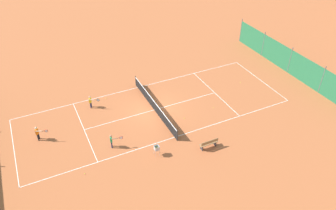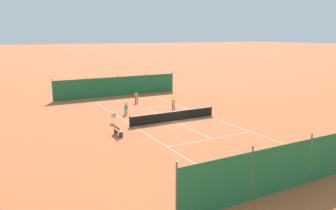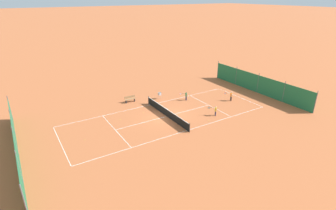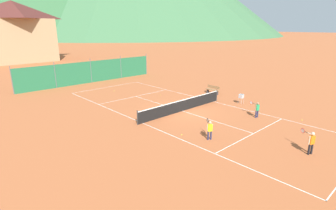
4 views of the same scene
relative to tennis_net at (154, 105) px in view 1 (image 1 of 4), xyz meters
The scene contains 14 objects.
ground_plane 0.50m from the tennis_net, ahead, with size 600.00×600.00×0.00m, color #B25B33.
court_line_markings 0.50m from the tennis_net, ahead, with size 8.25×23.85×0.01m.
tennis_net is the anchor object (origin of this frame).
windscreen_fence_far 15.52m from the tennis_net, 90.00° to the left, with size 17.28×0.08×2.90m.
player_far_baseline 9.92m from the tennis_net, 92.02° to the right, with size 0.77×0.95×1.30m.
player_near_baseline 5.74m from the tennis_net, 58.39° to the right, with size 0.58×0.97×1.20m.
player_far_service 5.74m from the tennis_net, 119.44° to the right, with size 0.78×0.87×1.20m.
tennis_ball_far_corner 5.42m from the tennis_net, 67.84° to the left, with size 0.07×0.07×0.07m, color #CCE033.
tennis_ball_alley_right 9.76m from the tennis_net, 92.40° to the left, with size 0.07×0.07×0.07m, color #CCE033.
tennis_ball_near_corner 4.98m from the tennis_net, 136.59° to the right, with size 0.07×0.07×0.07m, color #CCE033.
tennis_ball_by_net_left 8.99m from the tennis_net, 57.41° to the right, with size 0.07×0.07×0.07m, color #CCE033.
tennis_ball_mid_court 2.98m from the tennis_net, 39.58° to the left, with size 0.07×0.07×0.07m, color #CCE033.
ball_hopper 5.71m from the tennis_net, 21.86° to the right, with size 0.36×0.36×0.89m.
courtside_bench 6.60m from the tennis_net, 16.05° to the left, with size 0.36×1.50×0.84m.
Camera 1 is at (21.80, -9.11, 17.75)m, focal length 35.00 mm.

